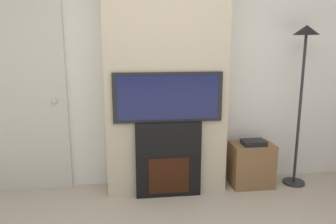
# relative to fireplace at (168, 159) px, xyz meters

# --- Properties ---
(wall_back) EXTENTS (6.00, 0.06, 2.70)m
(wall_back) POSITION_rel_fireplace_xyz_m (0.00, 0.38, 0.96)
(wall_back) COLOR silver
(wall_back) RESTS_ON ground_plane
(chimney_breast) EXTENTS (1.25, 0.35, 2.70)m
(chimney_breast) POSITION_rel_fireplace_xyz_m (0.00, 0.18, 0.96)
(chimney_breast) COLOR beige
(chimney_breast) RESTS_ON ground_plane
(fireplace) EXTENTS (0.67, 0.15, 0.79)m
(fireplace) POSITION_rel_fireplace_xyz_m (0.00, 0.00, 0.00)
(fireplace) COLOR black
(fireplace) RESTS_ON ground_plane
(television) EXTENTS (1.10, 0.07, 0.50)m
(television) POSITION_rel_fireplace_xyz_m (0.00, -0.00, 0.65)
(television) COLOR black
(television) RESTS_ON fireplace
(floor_lamp) EXTENTS (0.27, 0.27, 1.76)m
(floor_lamp) POSITION_rel_fireplace_xyz_m (1.46, 0.09, 0.95)
(floor_lamp) COLOR #262628
(floor_lamp) RESTS_ON ground_plane
(media_stand) EXTENTS (0.46, 0.33, 0.54)m
(media_stand) POSITION_rel_fireplace_xyz_m (0.95, 0.11, -0.14)
(media_stand) COLOR brown
(media_stand) RESTS_ON ground_plane
(entry_door) EXTENTS (0.83, 0.09, 2.05)m
(entry_door) POSITION_rel_fireplace_xyz_m (-1.45, 0.32, 0.63)
(entry_door) COLOR beige
(entry_door) RESTS_ON ground_plane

